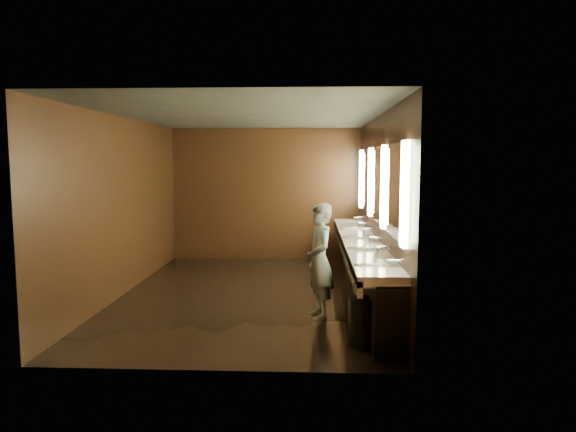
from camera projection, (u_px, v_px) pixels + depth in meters
The scene contains 10 objects.
floor at pixel (250, 294), 8.15m from camera, with size 6.00×6.00×0.00m, color black.
ceiling at pixel (248, 116), 7.85m from camera, with size 4.00×6.00×0.02m, color #2D2D2B.
wall_back at pixel (266, 194), 10.98m from camera, with size 4.00×0.02×2.80m, color black.
wall_front at pixel (212, 233), 5.02m from camera, with size 4.00×0.02×2.80m, color black.
wall_left at pixel (123, 206), 8.09m from camera, with size 0.02×6.00×2.80m, color black.
wall_right at pixel (378, 207), 7.91m from camera, with size 0.02×6.00×2.80m, color black.
sink_counter at pixel (364, 264), 8.02m from camera, with size 0.55×5.40×1.01m.
mirror_band at pixel (377, 184), 7.88m from camera, with size 0.06×5.03×1.15m.
person at pixel (320, 261), 6.87m from camera, with size 0.57×0.37×1.55m, color #98D7E3.
trash_bin at pixel (364, 322), 5.86m from camera, with size 0.35×0.35×0.55m, color black.
Camera 1 is at (0.97, -7.94, 2.10)m, focal length 32.00 mm.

